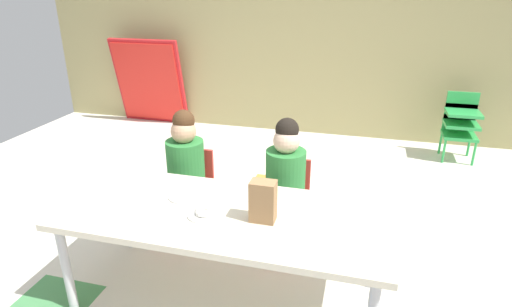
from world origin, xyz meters
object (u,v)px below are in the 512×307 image
at_px(folded_activity_table, 150,82).
at_px(paper_plate_center_table, 184,196).
at_px(donut_powdered_loose, 205,210).
at_px(kid_chair_green_stack, 461,122).
at_px(paper_plate_near_edge, 205,215).
at_px(seated_child_middle_seat, 286,173).
at_px(seated_child_near_camera, 186,162).
at_px(donut_powdered_on_plate, 204,212).
at_px(craft_table, 224,219).
at_px(paper_bag_brown, 263,201).

bearing_deg(folded_activity_table, paper_plate_center_table, -58.34).
bearing_deg(paper_plate_center_table, donut_powdered_loose, -36.51).
distance_m(kid_chair_green_stack, paper_plate_near_edge, 3.19).
bearing_deg(seated_child_middle_seat, folded_activity_table, 134.07).
xyz_separation_m(kid_chair_green_stack, paper_plate_near_edge, (-1.72, -2.68, 0.17)).
bearing_deg(paper_plate_near_edge, seated_child_middle_seat, 65.40).
bearing_deg(seated_child_near_camera, donut_powdered_on_plate, -59.04).
bearing_deg(paper_plate_near_edge, craft_table, 36.43).
height_order(craft_table, kid_chair_green_stack, kid_chair_green_stack).
distance_m(seated_child_middle_seat, paper_plate_center_table, 0.70).
bearing_deg(craft_table, donut_powdered_on_plate, -143.57).
bearing_deg(folded_activity_table, kid_chair_green_stack, -4.12).
bearing_deg(folded_activity_table, seated_child_near_camera, -56.59).
distance_m(paper_bag_brown, paper_plate_center_table, 0.52).
distance_m(seated_child_near_camera, paper_bag_brown, 0.96).
bearing_deg(donut_powdered_loose, craft_table, 17.09).
bearing_deg(paper_plate_near_edge, paper_bag_brown, 5.98).
relative_size(kid_chair_green_stack, folded_activity_table, 0.63).
distance_m(paper_plate_near_edge, paper_plate_center_table, 0.25).
bearing_deg(paper_plate_center_table, seated_child_near_camera, 112.84).
height_order(seated_child_near_camera, donut_powdered_on_plate, seated_child_near_camera).
height_order(craft_table, paper_plate_center_table, paper_plate_center_table).
xyz_separation_m(craft_table, paper_plate_center_table, (-0.27, 0.10, 0.05)).
bearing_deg(folded_activity_table, donut_powdered_on_plate, -57.13).
height_order(paper_plate_near_edge, donut_powdered_on_plate, donut_powdered_on_plate).
xyz_separation_m(seated_child_middle_seat, donut_powdered_loose, (-0.32, -0.63, 0.03)).
height_order(donut_powdered_on_plate, donut_powdered_loose, donut_powdered_on_plate).
bearing_deg(folded_activity_table, donut_powdered_loose, -57.01).
height_order(folded_activity_table, paper_bag_brown, folded_activity_table).
xyz_separation_m(paper_plate_center_table, donut_powdered_on_plate, (0.19, -0.16, 0.02)).
bearing_deg(kid_chair_green_stack, paper_plate_center_table, -127.05).
distance_m(seated_child_near_camera, seated_child_middle_seat, 0.70).
relative_size(craft_table, paper_plate_center_table, 9.77).
bearing_deg(paper_bag_brown, kid_chair_green_stack, 62.04).
xyz_separation_m(paper_plate_near_edge, donut_powdered_on_plate, (0.00, 0.00, 0.02)).
distance_m(kid_chair_green_stack, paper_bag_brown, 3.02).
bearing_deg(paper_plate_center_table, paper_plate_near_edge, -40.88).
xyz_separation_m(paper_bag_brown, paper_plate_center_table, (-0.50, 0.13, -0.11)).
xyz_separation_m(paper_bag_brown, paper_plate_near_edge, (-0.31, -0.03, -0.11)).
height_order(paper_bag_brown, donut_powdered_on_plate, paper_bag_brown).
bearing_deg(donut_powdered_on_plate, donut_powdered_loose, 110.83).
bearing_deg(donut_powdered_loose, folded_activity_table, 122.99).
xyz_separation_m(craft_table, folded_activity_table, (-1.99, 2.88, 0.02)).
bearing_deg(seated_child_near_camera, kid_chair_green_stack, 43.67).
relative_size(kid_chair_green_stack, donut_powdered_loose, 6.66).
distance_m(craft_table, donut_powdered_on_plate, 0.13).
bearing_deg(paper_bag_brown, seated_child_near_camera, 138.22).
distance_m(craft_table, folded_activity_table, 3.50).
xyz_separation_m(kid_chair_green_stack, folded_activity_table, (-3.62, 0.26, 0.14)).
height_order(seated_child_near_camera, donut_powdered_loose, seated_child_near_camera).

